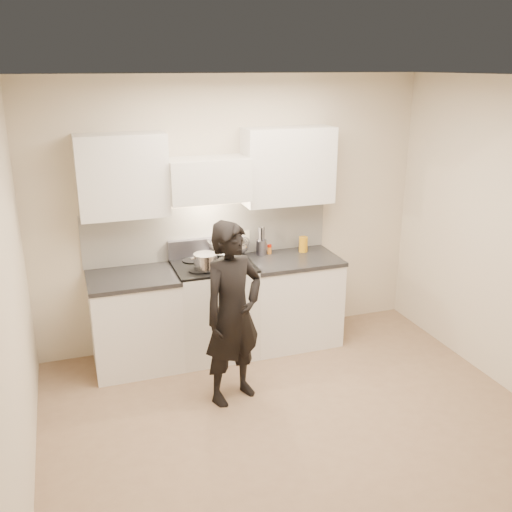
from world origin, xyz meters
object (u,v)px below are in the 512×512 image
Objects in this scene: counter_right at (292,299)px; utensil_crock at (261,246)px; stove at (214,309)px; wok at (229,245)px; person at (233,314)px.

utensil_crock reaches higher than counter_right.
stove reaches higher than counter_right.
wok is at bearing 167.10° from counter_right.
wok is at bearing 53.44° from person.
person is at bearing -120.77° from utensil_crock.
counter_right is 1.28m from person.
wok is 0.32× the size of person.
person reaches higher than utensil_crock.
stove is 3.30× the size of utensil_crock.
wok reaches higher than stove.
wok is (0.20, 0.14, 0.60)m from stove.
person is (-0.89, -0.85, 0.34)m from counter_right.
counter_right is 0.89m from wok.
person is (-0.06, -0.85, 0.32)m from stove.
utensil_crock is at bearing 7.56° from wok.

